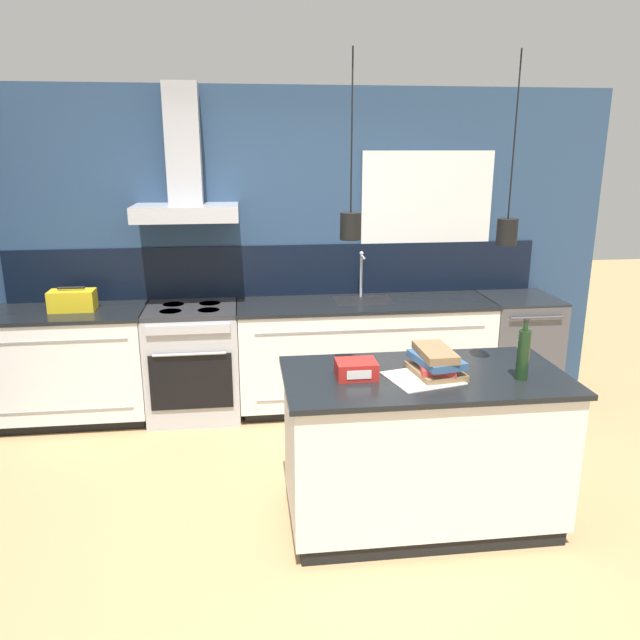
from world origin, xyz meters
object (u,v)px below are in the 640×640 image
(oven_range, at_px, (194,361))
(red_supply_box, at_px, (356,369))
(dishwasher, at_px, (516,348))
(yellow_toolbox, at_px, (72,300))
(bottle_on_island, at_px, (523,354))
(book_stack, at_px, (436,362))

(oven_range, relative_size, red_supply_box, 4.10)
(dishwasher, xyz_separation_m, yellow_toolbox, (-3.62, 0.00, 0.54))
(bottle_on_island, relative_size, book_stack, 0.92)
(bottle_on_island, height_order, book_stack, bottle_on_island)
(oven_range, relative_size, dishwasher, 1.00)
(red_supply_box, xyz_separation_m, yellow_toolbox, (-1.91, 1.69, 0.03))
(book_stack, bearing_deg, yellow_toolbox, 144.11)
(book_stack, xyz_separation_m, red_supply_box, (-0.44, 0.01, -0.03))
(oven_range, relative_size, yellow_toolbox, 2.68)
(bottle_on_island, distance_m, yellow_toolbox, 3.34)
(dishwasher, distance_m, bottle_on_island, 2.09)
(book_stack, distance_m, red_supply_box, 0.45)
(bottle_on_island, bearing_deg, oven_range, 136.34)
(dishwasher, relative_size, red_supply_box, 4.10)
(book_stack, bearing_deg, bottle_on_island, -15.50)
(oven_range, xyz_separation_m, dishwasher, (2.73, 0.00, -0.00))
(book_stack, height_order, red_supply_box, book_stack)
(dishwasher, bearing_deg, book_stack, -126.72)
(book_stack, bearing_deg, oven_range, 130.75)
(bottle_on_island, height_order, red_supply_box, bottle_on_island)
(bottle_on_island, distance_m, book_stack, 0.47)
(dishwasher, distance_m, yellow_toolbox, 3.66)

